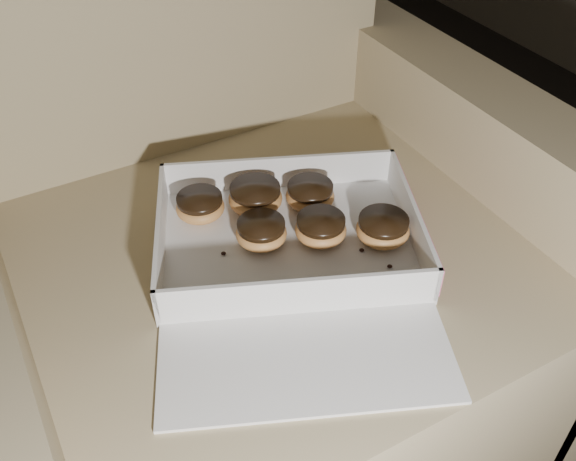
# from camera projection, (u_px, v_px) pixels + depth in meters

# --- Properties ---
(armchair) EXTENTS (0.91, 0.77, 0.95)m
(armchair) POSITION_uv_depth(u_px,v_px,m) (249.00, 278.00, 1.04)
(armchair) COLOR #9B8862
(armchair) RESTS_ON floor
(bakery_box) EXTENTS (0.49, 0.52, 0.06)m
(bakery_box) POSITION_uv_depth(u_px,v_px,m) (293.00, 257.00, 0.88)
(bakery_box) COLOR white
(bakery_box) RESTS_ON armchair
(donut_a) EXTENTS (0.08, 0.08, 0.04)m
(donut_a) POSITION_uv_depth(u_px,v_px,m) (383.00, 228.00, 0.90)
(donut_a) COLOR #EC9B52
(donut_a) RESTS_ON bakery_box
(donut_b) EXTENTS (0.07, 0.07, 0.04)m
(donut_b) POSITION_uv_depth(u_px,v_px,m) (200.00, 206.00, 0.94)
(donut_b) COLOR #EC9B52
(donut_b) RESTS_ON bakery_box
(donut_c) EXTENTS (0.08, 0.08, 0.04)m
(donut_c) POSITION_uv_depth(u_px,v_px,m) (255.00, 197.00, 0.95)
(donut_c) COLOR #EC9B52
(donut_c) RESTS_ON bakery_box
(donut_d) EXTENTS (0.07, 0.07, 0.04)m
(donut_d) POSITION_uv_depth(u_px,v_px,m) (261.00, 232.00, 0.89)
(donut_d) COLOR #EC9B52
(donut_d) RESTS_ON bakery_box
(donut_e) EXTENTS (0.07, 0.07, 0.04)m
(donut_e) POSITION_uv_depth(u_px,v_px,m) (321.00, 228.00, 0.90)
(donut_e) COLOR #EC9B52
(donut_e) RESTS_ON bakery_box
(donut_f) EXTENTS (0.07, 0.07, 0.04)m
(donut_f) POSITION_uv_depth(u_px,v_px,m) (310.00, 194.00, 0.96)
(donut_f) COLOR #EC9B52
(donut_f) RESTS_ON bakery_box
(crumb_a) EXTENTS (0.01, 0.01, 0.00)m
(crumb_a) POSITION_uv_depth(u_px,v_px,m) (390.00, 266.00, 0.86)
(crumb_a) COLOR black
(crumb_a) RESTS_ON bakery_box
(crumb_b) EXTENTS (0.01, 0.01, 0.00)m
(crumb_b) POSITION_uv_depth(u_px,v_px,m) (223.00, 253.00, 0.88)
(crumb_b) COLOR black
(crumb_b) RESTS_ON bakery_box
(crumb_c) EXTENTS (0.01, 0.01, 0.00)m
(crumb_c) POSITION_uv_depth(u_px,v_px,m) (362.00, 250.00, 0.89)
(crumb_c) COLOR black
(crumb_c) RESTS_ON bakery_box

